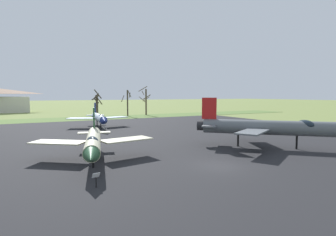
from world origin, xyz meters
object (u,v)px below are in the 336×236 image
at_px(jet_fighter_front_right, 99,118).
at_px(info_placard_front_right, 105,129).
at_px(jet_fighter_front_left, 93,141).
at_px(jet_fighter_rear_center, 272,127).
at_px(info_placard_front_left, 96,179).

bearing_deg(jet_fighter_front_right, info_placard_front_right, -95.85).
bearing_deg(jet_fighter_front_left, info_placard_front_right, 71.70).
height_order(jet_fighter_front_left, jet_fighter_rear_center, jet_fighter_rear_center).
relative_size(jet_fighter_front_left, info_placard_front_right, 12.81).
distance_m(info_placard_front_right, jet_fighter_rear_center, 24.81).
distance_m(info_placard_front_left, info_placard_front_right, 25.84).
distance_m(jet_fighter_front_left, info_placard_front_left, 7.25).
bearing_deg(jet_fighter_front_left, info_placard_front_left, -101.54).
xyz_separation_m(jet_fighter_front_right, jet_fighter_rear_center, (12.51, -27.76, 0.47)).
bearing_deg(info_placard_front_left, jet_fighter_rear_center, 10.64).
bearing_deg(jet_fighter_front_right, jet_fighter_front_left, -104.97).
relative_size(info_placard_front_left, jet_fighter_rear_center, 0.07).
relative_size(info_placard_front_right, jet_fighter_rear_center, 0.07).
distance_m(jet_fighter_front_left, jet_fighter_rear_center, 19.35).
bearing_deg(info_placard_front_right, info_placard_front_left, -106.44).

